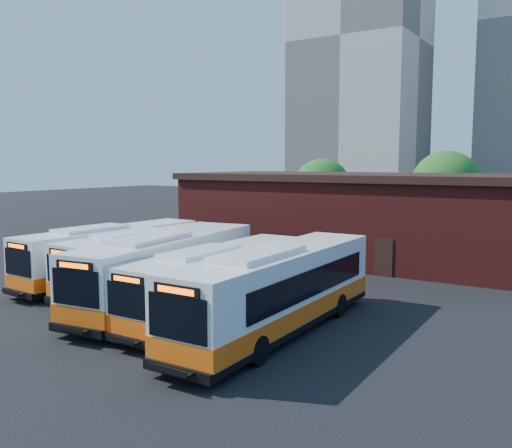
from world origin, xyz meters
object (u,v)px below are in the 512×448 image
Objects in this scene: bus_mideast at (219,284)px; bus_east at (278,293)px; transit_worker at (198,310)px; bus_midwest at (169,272)px; bus_farwest at (112,256)px; bus_west at (151,261)px.

bus_east is at bearing -11.76° from bus_mideast.
bus_mideast is 2.44m from transit_worker.
bus_mideast is 3.70m from bus_east.
bus_midwest is 1.01× the size of bus_east.
bus_east is at bearing -15.37° from bus_midwest.
bus_midwest reaches higher than transit_worker.
bus_midwest reaches higher than bus_farwest.
bus_west is at bearing 44.54° from transit_worker.
bus_west is at bearing 2.52° from bus_farwest.
bus_midwest is 3.40m from bus_mideast.
transit_worker is (7.33, -4.81, -0.66)m from bus_west.
bus_midwest is (6.57, -2.22, 0.10)m from bus_farwest.
bus_east is 3.54m from transit_worker.
bus_mideast is 0.90× the size of bus_east.
bus_farwest is 0.94× the size of bus_east.
bus_west is 8.79m from transit_worker.
bus_farwest reaches higher than bus_west.
bus_midwest is 7.70× the size of transit_worker.
bus_mideast is at bearing 1.56° from transit_worker.
bus_west reaches higher than bus_mideast.
transit_worker is at bearing -76.96° from bus_mideast.
bus_east is 7.66× the size of transit_worker.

